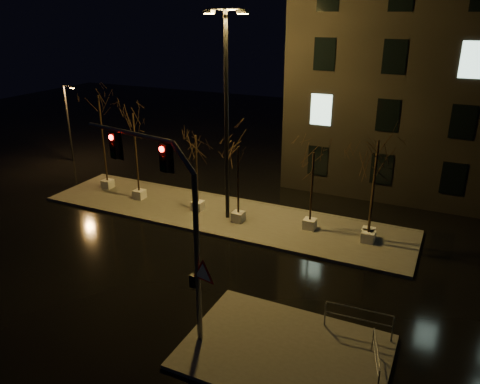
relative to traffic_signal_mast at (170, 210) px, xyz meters
The scene contains 15 objects.
ground 7.14m from the traffic_signal_mast, 130.09° to the left, with size 90.00×90.00×0.00m, color black.
median 11.58m from the traffic_signal_mast, 108.55° to the left, with size 22.00×5.00×0.15m, color #4C4A44.
sidewalk_corner 6.38m from the traffic_signal_mast, ahead, with size 7.00×5.00×0.15m, color #4C4A44.
tree_0 16.04m from the traffic_signal_mast, 138.94° to the left, with size 1.80×1.80×6.31m.
tree_1 13.40m from the traffic_signal_mast, 132.41° to the left, with size 1.80×1.80×5.56m.
tree_2 11.02m from the traffic_signal_mast, 115.85° to the left, with size 1.80×1.80×4.67m.
tree_3 9.75m from the traffic_signal_mast, 101.54° to the left, with size 1.80×1.80×4.44m.
tree_4 10.52m from the traffic_signal_mast, 79.03° to the left, with size 1.80×1.80×4.42m.
tree_5 11.64m from the traffic_signal_mast, 64.04° to the left, with size 1.80×1.80×4.77m.
tree_6 11.29m from the traffic_signal_mast, 62.78° to the left, with size 1.80×1.80×5.49m.
traffic_signal_mast is the anchor object (origin of this frame).
streetlight_main 10.21m from the traffic_signal_mast, 105.70° to the left, with size 2.77×1.03×11.18m.
streetlight_far 23.90m from the traffic_signal_mast, 142.45° to the left, with size 1.17×0.25×5.97m.
guard_rail_a 7.83m from the traffic_signal_mast, 21.71° to the left, with size 2.47×0.19×1.07m.
guard_rail_b 8.29m from the traffic_signal_mast, ahead, with size 0.57×1.96×0.96m.
Camera 1 is at (11.72, -16.13, 11.21)m, focal length 35.00 mm.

